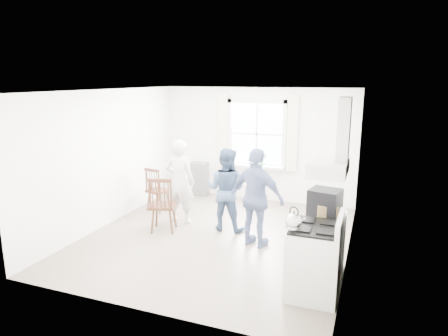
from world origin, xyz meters
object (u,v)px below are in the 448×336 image
stereo_stack (325,202)px  windsor_chair_b (155,185)px  person_mid (226,189)px  person_left (180,181)px  windsor_chair_a (162,199)px  person_right (257,198)px  low_cabinet (326,243)px  gas_stove (315,260)px

stereo_stack → windsor_chair_b: bearing=157.3°
person_mid → windsor_chair_b: bearing=-12.1°
stereo_stack → person_left: size_ratio=0.29×
person_left → person_mid: size_ratio=1.06×
windsor_chair_a → person_right: bearing=1.9°
stereo_stack → person_left: (-2.90, 1.18, -0.26)m
person_right → stereo_stack: bearing=166.2°
windsor_chair_a → person_right: person_right is taller
person_left → low_cabinet: bearing=158.2°
windsor_chair_b → low_cabinet: bearing=-21.7°
gas_stove → windsor_chair_a: 3.17m
windsor_chair_b → person_right: (2.52, -0.95, 0.26)m
windsor_chair_b → windsor_chair_a: bearing=-53.8°
stereo_stack → windsor_chair_a: bearing=169.6°
stereo_stack → low_cabinet: bearing=51.1°
person_left → windsor_chair_a: bearing=84.1°
low_cabinet → person_right: 1.40m
stereo_stack → windsor_chair_b: stereo_stack is taller
stereo_stack → windsor_chair_b: 4.04m
stereo_stack → person_left: bearing=157.9°
gas_stove → person_mid: size_ratio=0.72×
windsor_chair_b → gas_stove: bearing=-30.8°
stereo_stack → person_left: person_left is taller
person_left → person_mid: (0.98, -0.05, -0.05)m
low_cabinet → person_right: person_right is taller
person_left → person_mid: person_left is taller
windsor_chair_b → person_mid: size_ratio=0.61×
gas_stove → stereo_stack: (0.02, 0.64, 0.60)m
person_right → gas_stove: bearing=146.1°
stereo_stack → person_mid: person_mid is taller
low_cabinet → person_mid: person_mid is taller
person_mid → person_left: bearing=-1.8°
person_left → person_right: (1.72, -0.58, 0.01)m
windsor_chair_b → person_right: 2.70m
windsor_chair_b → person_right: bearing=-20.6°
person_left → person_right: bearing=160.5°
gas_stove → stereo_stack: stereo_stack is taller
windsor_chair_a → person_left: 0.67m
gas_stove → windsor_chair_b: (-3.67, 2.19, 0.10)m
low_cabinet → person_left: (-2.95, 1.12, 0.38)m
low_cabinet → stereo_stack: (-0.05, -0.06, 0.64)m
windsor_chair_b → person_left: 0.91m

